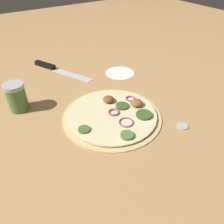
# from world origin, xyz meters

# --- Properties ---
(ground_plane) EXTENTS (3.00, 3.00, 0.00)m
(ground_plane) POSITION_xyz_m (0.00, 0.00, 0.00)
(ground_plane) COLOR tan
(pizza) EXTENTS (0.30, 0.30, 0.03)m
(pizza) POSITION_xyz_m (0.00, -0.00, 0.01)
(pizza) COLOR #D6B77A
(pizza) RESTS_ON ground_plane
(knife) EXTENTS (0.15, 0.27, 0.02)m
(knife) POSITION_xyz_m (-0.03, 0.41, 0.01)
(knife) COLOR silver
(knife) RESTS_ON ground_plane
(spice_jar) EXTENTS (0.06, 0.06, 0.09)m
(spice_jar) POSITION_xyz_m (-0.23, 0.20, 0.05)
(spice_jar) COLOR #4C7F42
(spice_jar) RESTS_ON ground_plane
(loose_cap) EXTENTS (0.03, 0.03, 0.01)m
(loose_cap) POSITION_xyz_m (0.15, -0.15, 0.00)
(loose_cap) COLOR #B2B2B7
(loose_cap) RESTS_ON ground_plane
(flour_patch) EXTENTS (0.12, 0.12, 0.00)m
(flour_patch) POSITION_xyz_m (0.18, 0.22, 0.00)
(flour_patch) COLOR white
(flour_patch) RESTS_ON ground_plane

